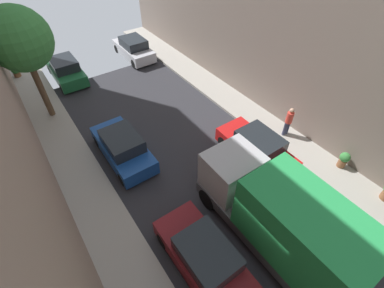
{
  "coord_description": "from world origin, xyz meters",
  "views": [
    {
      "loc": [
        -5.39,
        -2.43,
        10.21
      ],
      "look_at": [
        0.37,
        5.73,
        0.5
      ],
      "focal_mm": 25.39,
      "sensor_mm": 36.0,
      "label": 1
    }
  ],
  "objects_px": {
    "parked_car_left_3": "(123,147)",
    "parked_car_right_2": "(257,148)",
    "parked_car_left_2": "(205,258)",
    "street_tree_0": "(19,40)",
    "potted_plant_2": "(16,71)",
    "parked_car_left_4": "(66,70)",
    "potted_plant_0": "(344,159)",
    "delivery_truck": "(281,218)",
    "parked_car_right_3": "(134,49)",
    "pedestrian": "(289,121)"
  },
  "relations": [
    {
      "from": "parked_car_left_4",
      "to": "street_tree_0",
      "type": "relative_size",
      "value": 0.68
    },
    {
      "from": "parked_car_left_4",
      "to": "street_tree_0",
      "type": "height_order",
      "value": "street_tree_0"
    },
    {
      "from": "parked_car_left_2",
      "to": "potted_plant_2",
      "type": "xyz_separation_m",
      "value": [
        -2.9,
        18.32,
        -0.15
      ]
    },
    {
      "from": "pedestrian",
      "to": "potted_plant_0",
      "type": "distance_m",
      "value": 3.23
    },
    {
      "from": "parked_car_right_3",
      "to": "potted_plant_0",
      "type": "bearing_deg",
      "value": -79.84
    },
    {
      "from": "parked_car_left_3",
      "to": "potted_plant_2",
      "type": "relative_size",
      "value": 5.35
    },
    {
      "from": "parked_car_right_3",
      "to": "pedestrian",
      "type": "height_order",
      "value": "pedestrian"
    },
    {
      "from": "street_tree_0",
      "to": "parked_car_right_2",
      "type": "bearing_deg",
      "value": -51.76
    },
    {
      "from": "pedestrian",
      "to": "potted_plant_2",
      "type": "distance_m",
      "value": 18.66
    },
    {
      "from": "street_tree_0",
      "to": "potted_plant_0",
      "type": "bearing_deg",
      "value": -49.96
    },
    {
      "from": "parked_car_right_2",
      "to": "parked_car_left_3",
      "type": "bearing_deg",
      "value": 144.49
    },
    {
      "from": "potted_plant_0",
      "to": "parked_car_left_3",
      "type": "bearing_deg",
      "value": 140.96
    },
    {
      "from": "parked_car_left_2",
      "to": "potted_plant_0",
      "type": "relative_size",
      "value": 4.85
    },
    {
      "from": "parked_car_right_3",
      "to": "potted_plant_2",
      "type": "height_order",
      "value": "parked_car_right_3"
    },
    {
      "from": "parked_car_left_3",
      "to": "pedestrian",
      "type": "bearing_deg",
      "value": -24.34
    },
    {
      "from": "parked_car_left_3",
      "to": "parked_car_right_2",
      "type": "bearing_deg",
      "value": -35.51
    },
    {
      "from": "parked_car_right_2",
      "to": "potted_plant_2",
      "type": "bearing_deg",
      "value": 118.24
    },
    {
      "from": "delivery_truck",
      "to": "potted_plant_0",
      "type": "bearing_deg",
      "value": 7.46
    },
    {
      "from": "parked_car_left_2",
      "to": "street_tree_0",
      "type": "bearing_deg",
      "value": 99.55
    },
    {
      "from": "parked_car_left_4",
      "to": "parked_car_right_2",
      "type": "height_order",
      "value": "same"
    },
    {
      "from": "pedestrian",
      "to": "parked_car_left_3",
      "type": "bearing_deg",
      "value": 155.66
    },
    {
      "from": "potted_plant_2",
      "to": "potted_plant_0",
      "type": "bearing_deg",
      "value": -58.52
    },
    {
      "from": "parked_car_right_3",
      "to": "street_tree_0",
      "type": "height_order",
      "value": "street_tree_0"
    },
    {
      "from": "delivery_truck",
      "to": "pedestrian",
      "type": "xyz_separation_m",
      "value": [
        5.24,
        3.92,
        -0.71
      ]
    },
    {
      "from": "parked_car_left_2",
      "to": "street_tree_0",
      "type": "height_order",
      "value": "street_tree_0"
    },
    {
      "from": "parked_car_left_2",
      "to": "parked_car_left_4",
      "type": "relative_size",
      "value": 1.0
    },
    {
      "from": "delivery_truck",
      "to": "street_tree_0",
      "type": "bearing_deg",
      "value": 109.99
    },
    {
      "from": "parked_car_left_4",
      "to": "potted_plant_0",
      "type": "relative_size",
      "value": 4.85
    },
    {
      "from": "parked_car_left_2",
      "to": "delivery_truck",
      "type": "relative_size",
      "value": 0.64
    },
    {
      "from": "parked_car_left_2",
      "to": "parked_car_left_3",
      "type": "distance_m",
      "value": 6.73
    },
    {
      "from": "street_tree_0",
      "to": "potted_plant_2",
      "type": "bearing_deg",
      "value": 97.79
    },
    {
      "from": "parked_car_left_2",
      "to": "parked_car_right_2",
      "type": "relative_size",
      "value": 1.0
    },
    {
      "from": "parked_car_left_2",
      "to": "parked_car_right_3",
      "type": "xyz_separation_m",
      "value": [
        5.4,
        16.4,
        0.0
      ]
    },
    {
      "from": "delivery_truck",
      "to": "pedestrian",
      "type": "height_order",
      "value": "delivery_truck"
    },
    {
      "from": "parked_car_left_2",
      "to": "delivery_truck",
      "type": "xyz_separation_m",
      "value": [
        2.7,
        -0.78,
        1.07
      ]
    },
    {
      "from": "delivery_truck",
      "to": "potted_plant_2",
      "type": "bearing_deg",
      "value": 106.33
    },
    {
      "from": "parked_car_left_3",
      "to": "potted_plant_0",
      "type": "distance_m",
      "value": 10.75
    },
    {
      "from": "parked_car_left_3",
      "to": "parked_car_right_3",
      "type": "relative_size",
      "value": 1.0
    },
    {
      "from": "parked_car_right_3",
      "to": "potted_plant_2",
      "type": "xyz_separation_m",
      "value": [
        -8.3,
        1.92,
        -0.15
      ]
    },
    {
      "from": "parked_car_left_3",
      "to": "potted_plant_2",
      "type": "distance_m",
      "value": 11.95
    },
    {
      "from": "parked_car_left_4",
      "to": "street_tree_0",
      "type": "bearing_deg",
      "value": -119.35
    },
    {
      "from": "street_tree_0",
      "to": "potted_plant_2",
      "type": "xyz_separation_m",
      "value": [
        -0.81,
        5.95,
        -4.11
      ]
    },
    {
      "from": "street_tree_0",
      "to": "parked_car_left_2",
      "type": "bearing_deg",
      "value": -80.45
    },
    {
      "from": "parked_car_left_4",
      "to": "pedestrian",
      "type": "height_order",
      "value": "pedestrian"
    },
    {
      "from": "parked_car_left_3",
      "to": "parked_car_left_4",
      "type": "height_order",
      "value": "same"
    },
    {
      "from": "parked_car_left_3",
      "to": "delivery_truck",
      "type": "distance_m",
      "value": 8.05
    },
    {
      "from": "delivery_truck",
      "to": "potted_plant_2",
      "type": "relative_size",
      "value": 8.4
    },
    {
      "from": "parked_car_right_3",
      "to": "street_tree_0",
      "type": "bearing_deg",
      "value": -151.66
    },
    {
      "from": "delivery_truck",
      "to": "street_tree_0",
      "type": "distance_m",
      "value": 14.29
    },
    {
      "from": "potted_plant_0",
      "to": "parked_car_right_3",
      "type": "bearing_deg",
      "value": 100.16
    }
  ]
}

